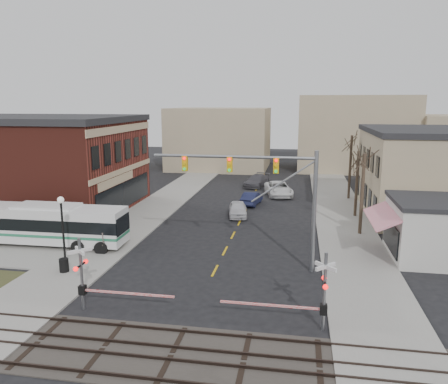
# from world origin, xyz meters

# --- Properties ---
(ground) EXTENTS (160.00, 160.00, 0.00)m
(ground) POSITION_xyz_m (0.00, 0.00, 0.00)
(ground) COLOR black
(ground) RESTS_ON ground
(sidewalk_west) EXTENTS (5.00, 60.00, 0.12)m
(sidewalk_west) POSITION_xyz_m (-9.50, 20.00, 0.06)
(sidewalk_west) COLOR gray
(sidewalk_west) RESTS_ON ground
(sidewalk_east) EXTENTS (5.00, 60.00, 0.12)m
(sidewalk_east) POSITION_xyz_m (9.50, 20.00, 0.06)
(sidewalk_east) COLOR gray
(sidewalk_east) RESTS_ON ground
(ballast_strip) EXTENTS (160.00, 5.00, 0.06)m
(ballast_strip) POSITION_xyz_m (0.00, -8.00, 0.03)
(ballast_strip) COLOR #332D28
(ballast_strip) RESTS_ON ground
(rail_tracks) EXTENTS (160.00, 3.91, 0.14)m
(rail_tracks) POSITION_xyz_m (0.00, -8.00, 0.12)
(rail_tracks) COLOR #2D231E
(rail_tracks) RESTS_ON ground
(tree_east_a) EXTENTS (0.28, 0.28, 6.75)m
(tree_east_a) POSITION_xyz_m (10.50, 12.00, 3.50)
(tree_east_a) COLOR #382B21
(tree_east_a) RESTS_ON sidewalk_east
(tree_east_b) EXTENTS (0.28, 0.28, 6.30)m
(tree_east_b) POSITION_xyz_m (10.80, 18.00, 3.27)
(tree_east_b) COLOR #382B21
(tree_east_b) RESTS_ON sidewalk_east
(tree_east_c) EXTENTS (0.28, 0.28, 7.20)m
(tree_east_c) POSITION_xyz_m (11.00, 26.00, 3.72)
(tree_east_c) COLOR #382B21
(tree_east_c) RESTS_ON sidewalk_east
(transit_bus) EXTENTS (12.17, 2.84, 3.12)m
(transit_bus) POSITION_xyz_m (-13.63, 4.84, 1.77)
(transit_bus) COLOR silver
(transit_bus) RESTS_ON ground
(traffic_signal_mast) EXTENTS (10.73, 0.30, 8.00)m
(traffic_signal_mast) POSITION_xyz_m (3.41, 2.98, 5.78)
(traffic_signal_mast) COLOR gray
(traffic_signal_mast) RESTS_ON ground
(rr_crossing_west) EXTENTS (5.60, 1.36, 4.00)m
(rr_crossing_west) POSITION_xyz_m (-5.53, -4.54, 1.97)
(rr_crossing_west) COLOR gray
(rr_crossing_west) RESTS_ON ground
(rr_crossing_east) EXTENTS (5.60, 1.36, 4.00)m
(rr_crossing_east) POSITION_xyz_m (6.25, -4.63, 1.97)
(rr_crossing_east) COLOR gray
(rr_crossing_east) RESTS_ON ground
(street_lamp) EXTENTS (0.44, 0.44, 4.83)m
(street_lamp) POSITION_xyz_m (-9.93, 0.66, 3.53)
(street_lamp) COLOR black
(street_lamp) RESTS_ON sidewalk_west
(trash_bin) EXTENTS (0.60, 0.60, 0.88)m
(trash_bin) POSITION_xyz_m (-9.60, -0.09, 0.56)
(trash_bin) COLOR black
(trash_bin) RESTS_ON sidewalk_west
(car_a) EXTENTS (2.35, 4.48, 1.45)m
(car_a) POSITION_xyz_m (-0.48, 16.23, 0.73)
(car_a) COLOR silver
(car_a) RESTS_ON ground
(car_b) EXTENTS (2.10, 4.47, 1.42)m
(car_b) POSITION_xyz_m (0.32, 21.43, 0.71)
(car_b) COLOR #171B3A
(car_b) RESTS_ON ground
(car_c) EXTENTS (4.01, 6.40, 1.65)m
(car_c) POSITION_xyz_m (2.95, 26.63, 0.82)
(car_c) COLOR silver
(car_c) RESTS_ON ground
(car_d) EXTENTS (3.53, 5.74, 1.55)m
(car_d) POSITION_xyz_m (-0.17, 31.88, 0.78)
(car_d) COLOR #48474C
(car_d) RESTS_ON ground
(pedestrian_near) EXTENTS (0.51, 0.75, 1.98)m
(pedestrian_near) POSITION_xyz_m (-8.56, 3.78, 1.11)
(pedestrian_near) COLOR #5C504A
(pedestrian_near) RESTS_ON sidewalk_west
(pedestrian_far) EXTENTS (0.88, 0.79, 1.48)m
(pedestrian_far) POSITION_xyz_m (-11.04, 7.09, 0.86)
(pedestrian_far) COLOR #302D4F
(pedestrian_far) RESTS_ON sidewalk_west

